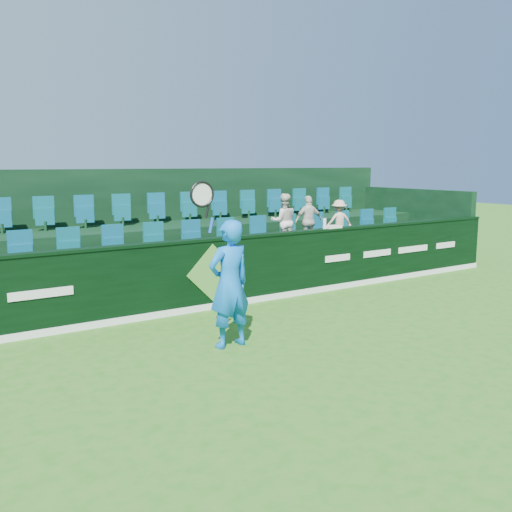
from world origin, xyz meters
TOP-DOWN VIEW (x-y plane):
  - ground at (0.00, 0.00)m, footprint 60.00×60.00m
  - sponsor_hoarding at (0.00, 4.00)m, footprint 16.00×0.25m
  - stand_tier_front at (0.00, 5.10)m, footprint 16.00×2.00m
  - stand_tier_back at (0.00, 7.00)m, footprint 16.00×1.80m
  - stand_rear at (0.00, 7.44)m, footprint 16.00×4.10m
  - seat_row_front at (0.00, 5.50)m, footprint 13.50×0.50m
  - seat_row_back at (0.00, 7.30)m, footprint 13.50×0.50m
  - tennis_player at (-0.87, 1.83)m, footprint 1.08×0.51m
  - spectator_left at (2.54, 5.12)m, footprint 0.75×0.68m
  - spectator_middle at (3.27, 5.12)m, footprint 0.74×0.43m
  - spectator_right at (4.21, 5.12)m, footprint 0.77×0.59m
  - towel at (3.03, 4.00)m, footprint 0.36×0.23m
  - drinks_bottle at (2.80, 4.00)m, footprint 0.07×0.07m

SIDE VIEW (x-z plane):
  - ground at x=0.00m, z-range 0.00..0.00m
  - stand_tier_front at x=0.00m, z-range 0.00..0.80m
  - stand_tier_back at x=0.00m, z-range 0.00..1.30m
  - sponsor_hoarding at x=0.00m, z-range 0.00..1.35m
  - tennis_player at x=-0.87m, z-range -0.29..2.24m
  - seat_row_front at x=0.00m, z-range 0.80..1.40m
  - stand_rear at x=0.00m, z-range -0.08..2.52m
  - spectator_right at x=4.21m, z-range 0.80..1.86m
  - towel at x=3.03m, z-range 1.35..1.40m
  - spectator_middle at x=3.27m, z-range 0.80..1.99m
  - spectator_left at x=2.54m, z-range 0.80..2.06m
  - drinks_bottle at x=2.80m, z-range 1.35..1.57m
  - seat_row_back at x=0.00m, z-range 1.30..1.90m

